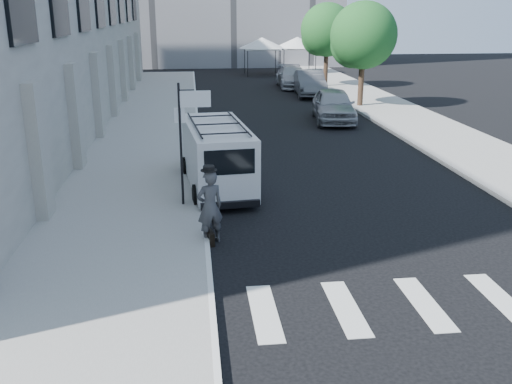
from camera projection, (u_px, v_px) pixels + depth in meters
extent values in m
plane|color=black|center=(290.00, 248.00, 13.91)|extent=(120.00, 120.00, 0.00)
cube|color=gray|center=(152.00, 124.00, 28.57)|extent=(4.50, 48.00, 0.15)
cube|color=gray|center=(383.00, 106.00, 33.77)|extent=(4.00, 56.00, 0.15)
cylinder|color=black|center=(181.00, 145.00, 16.08)|extent=(0.07, 0.07, 3.50)
cube|color=white|center=(180.00, 115.00, 15.84)|extent=(0.30, 0.03, 0.42)
cube|color=white|center=(195.00, 99.00, 15.73)|extent=(0.85, 0.06, 0.45)
cylinder|color=black|center=(361.00, 84.00, 33.21)|extent=(0.32, 0.32, 2.80)
sphere|color=#174A1F|center=(364.00, 35.00, 32.37)|extent=(3.80, 3.80, 3.80)
sphere|color=#174A1F|center=(353.00, 45.00, 33.07)|extent=(2.66, 2.66, 2.66)
cylinder|color=black|center=(326.00, 68.00, 41.72)|extent=(0.32, 0.32, 2.80)
sphere|color=#174A1F|center=(327.00, 30.00, 40.88)|extent=(3.80, 3.80, 3.80)
sphere|color=#174A1F|center=(320.00, 38.00, 41.58)|extent=(2.66, 2.66, 2.66)
cylinder|color=black|center=(248.00, 64.00, 48.47)|extent=(0.06, 0.06, 2.20)
cylinder|color=black|center=(280.00, 63.00, 48.76)|extent=(0.06, 0.06, 2.20)
cylinder|color=black|center=(245.00, 61.00, 51.11)|extent=(0.06, 0.06, 2.20)
cylinder|color=black|center=(275.00, 61.00, 51.41)|extent=(0.06, 0.06, 2.20)
cube|color=white|center=(262.00, 49.00, 49.59)|extent=(3.00, 3.00, 0.12)
cone|color=white|center=(262.00, 43.00, 49.43)|extent=(4.00, 4.00, 0.90)
cylinder|color=black|center=(284.00, 63.00, 49.28)|extent=(0.06, 0.06, 2.20)
cylinder|color=black|center=(316.00, 63.00, 49.58)|extent=(0.06, 0.06, 2.20)
cylinder|color=black|center=(279.00, 60.00, 51.93)|extent=(0.06, 0.06, 2.20)
cylinder|color=black|center=(309.00, 60.00, 52.23)|extent=(0.06, 0.06, 2.20)
cube|color=white|center=(297.00, 48.00, 50.40)|extent=(3.00, 3.00, 0.12)
cone|color=white|center=(297.00, 42.00, 50.25)|extent=(4.00, 4.00, 0.90)
imported|color=#3C3C3F|center=(210.00, 207.00, 14.02)|extent=(0.79, 0.65, 1.85)
cube|color=black|center=(211.00, 238.00, 14.12)|extent=(0.19, 0.45, 0.34)
cube|color=black|center=(207.00, 201.00, 16.46)|extent=(0.33, 0.42, 0.54)
cylinder|color=black|center=(205.00, 183.00, 16.48)|extent=(0.02, 0.02, 0.51)
cylinder|color=black|center=(212.00, 183.00, 16.45)|extent=(0.02, 0.02, 0.51)
cube|color=black|center=(208.00, 175.00, 16.39)|extent=(0.21, 0.09, 0.03)
cube|color=silver|center=(217.00, 155.00, 18.16)|extent=(2.25, 4.97, 1.87)
cube|color=silver|center=(207.00, 150.00, 20.76)|extent=(1.77, 0.96, 0.98)
cube|color=black|center=(230.00, 162.00, 15.82)|extent=(1.43, 0.21, 0.71)
cylinder|color=black|center=(187.00, 167.00, 19.82)|extent=(0.31, 0.70, 0.68)
cylinder|color=black|center=(235.00, 164.00, 20.16)|extent=(0.31, 0.70, 0.68)
cylinder|color=black|center=(197.00, 196.00, 16.75)|extent=(0.31, 0.70, 0.68)
cylinder|color=black|center=(254.00, 192.00, 17.08)|extent=(0.31, 0.70, 0.68)
imported|color=#93969A|center=(334.00, 105.00, 29.30)|extent=(2.58, 5.13, 1.68)
imported|color=#4E4F55|center=(310.00, 83.00, 38.01)|extent=(2.16, 5.16, 1.66)
imported|color=#A3A5AB|center=(292.00, 77.00, 42.07)|extent=(2.29, 5.30, 1.52)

